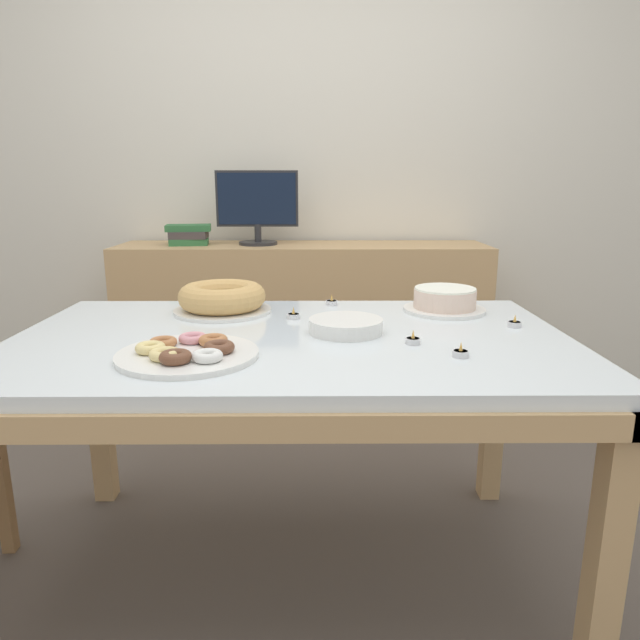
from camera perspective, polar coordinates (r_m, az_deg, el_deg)
ground_plane at (r=1.93m, az=-2.63°, el=-23.55°), size 12.00×12.00×0.00m
wall_back at (r=3.31m, az=-1.70°, el=15.96°), size 8.00×0.10×2.60m
dining_table at (r=1.62m, az=-2.88°, el=-4.56°), size 1.58×0.97×0.75m
sideboard at (r=3.10m, az=-1.71°, el=-0.25°), size 1.94×0.44×0.85m
computer_monitor at (r=3.02m, az=-6.29°, el=11.08°), size 0.42×0.20×0.38m
book_stack at (r=3.09m, az=-12.99°, el=8.32°), size 0.25×0.19×0.10m
cake_chocolate_round at (r=1.92m, az=12.36°, el=1.91°), size 0.27×0.27×0.08m
cake_golden_bundt at (r=1.89m, az=-9.75°, el=2.13°), size 0.32×0.32×0.09m
pastry_platter at (r=1.42m, az=-13.12°, el=-3.15°), size 0.35×0.35×0.04m
plate_stack at (r=1.62m, az=2.60°, el=-0.57°), size 0.21×0.21×0.04m
tealight_near_front at (r=1.44m, az=13.88°, el=-3.21°), size 0.04×0.04×0.04m
tealight_centre at (r=1.98m, az=1.18°, el=1.79°), size 0.04×0.04×0.04m
tealight_left_edge at (r=1.52m, az=9.28°, el=-2.01°), size 0.04×0.04×0.04m
tealight_near_cakes at (r=1.78m, az=-2.73°, el=0.44°), size 0.04×0.04×0.04m
tealight_right_edge at (r=1.77m, az=18.88°, el=-0.34°), size 0.04×0.04×0.04m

